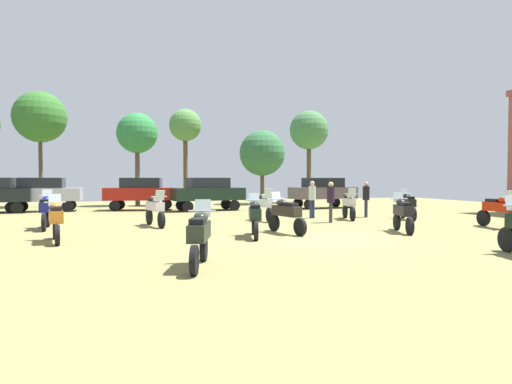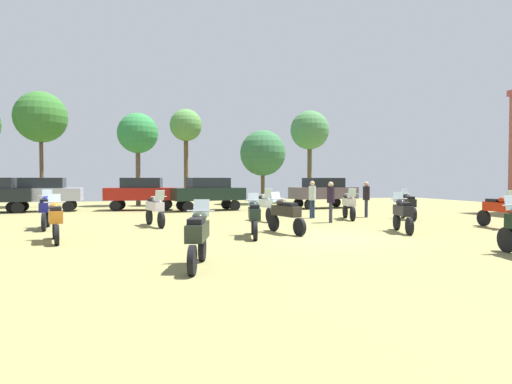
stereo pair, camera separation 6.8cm
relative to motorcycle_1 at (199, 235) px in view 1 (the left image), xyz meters
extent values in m
cube|color=olive|center=(4.43, 3.74, -0.72)|extent=(44.00, 52.00, 0.02)
cylinder|color=black|center=(0.18, 0.69, -0.40)|extent=(0.27, 0.61, 0.60)
cylinder|color=black|center=(-0.20, -0.74, -0.40)|extent=(0.27, 0.61, 0.60)
cube|color=#252D21|center=(-0.01, -0.03, 0.08)|extent=(0.67, 1.31, 0.36)
ellipsoid|color=#252D21|center=(0.07, 0.25, 0.36)|extent=(0.43, 0.55, 0.24)
cube|color=black|center=(-0.06, -0.24, 0.32)|extent=(0.43, 0.62, 0.12)
cube|color=silver|center=(0.15, 0.55, 0.54)|extent=(0.39, 0.24, 0.39)
cylinder|color=#B7B7BC|center=(0.12, 0.46, 0.48)|extent=(0.61, 0.20, 0.04)
cylinder|color=black|center=(12.23, 5.16, -0.38)|extent=(0.14, 0.65, 0.65)
cube|color=#B8220B|center=(12.21, 4.43, 0.12)|extent=(0.40, 1.26, 0.36)
ellipsoid|color=#B8220B|center=(12.20, 4.15, 0.40)|extent=(0.34, 0.49, 0.24)
cube|color=black|center=(12.22, 4.65, 0.36)|extent=(0.32, 0.57, 0.12)
cube|color=silver|center=(12.19, 3.84, 0.58)|extent=(0.36, 0.16, 0.39)
cylinder|color=#B7B7BC|center=(12.19, 3.93, 0.52)|extent=(0.62, 0.06, 0.04)
cylinder|color=black|center=(-4.87, 9.30, -0.37)|extent=(0.20, 0.68, 0.67)
cylinder|color=black|center=(-4.69, 7.77, -0.37)|extent=(0.20, 0.68, 0.67)
cube|color=navy|center=(-4.78, 8.53, 0.14)|extent=(0.51, 1.34, 0.36)
ellipsoid|color=navy|center=(-4.82, 8.83, 0.42)|extent=(0.37, 0.51, 0.24)
cube|color=black|center=(-4.76, 8.31, 0.38)|extent=(0.36, 0.59, 0.12)
cube|color=silver|center=(-4.85, 9.15, 0.60)|extent=(0.38, 0.19, 0.39)
cylinder|color=#B7B7BC|center=(-4.84, 9.06, 0.54)|extent=(0.62, 0.11, 0.04)
cylinder|color=black|center=(8.08, 8.44, -0.38)|extent=(0.27, 0.66, 0.65)
cylinder|color=black|center=(8.42, 9.88, -0.38)|extent=(0.27, 0.66, 0.65)
cube|color=silver|center=(8.25, 9.16, 0.12)|extent=(0.64, 1.31, 0.36)
ellipsoid|color=silver|center=(8.18, 8.89, 0.40)|extent=(0.42, 0.54, 0.24)
cube|color=black|center=(8.30, 9.38, 0.36)|extent=(0.42, 0.61, 0.12)
cube|color=silver|center=(8.11, 8.58, 0.58)|extent=(0.39, 0.23, 0.39)
cylinder|color=#B7B7BC|center=(8.13, 8.67, 0.52)|extent=(0.61, 0.18, 0.04)
cylinder|color=black|center=(3.46, 5.73, -0.40)|extent=(0.28, 0.62, 0.61)
cylinder|color=black|center=(3.89, 4.17, -0.40)|extent=(0.28, 0.62, 0.61)
cube|color=#2B261E|center=(3.67, 4.95, 0.08)|extent=(0.71, 1.42, 0.36)
ellipsoid|color=#2B261E|center=(3.59, 5.25, 0.36)|extent=(0.44, 0.55, 0.24)
cube|color=black|center=(3.74, 4.72, 0.32)|extent=(0.44, 0.62, 0.12)
cube|color=silver|center=(3.50, 5.58, 0.54)|extent=(0.39, 0.24, 0.39)
cylinder|color=#B7B7BC|center=(3.53, 5.48, 0.48)|extent=(0.61, 0.20, 0.04)
cylinder|color=black|center=(11.17, 9.13, -0.39)|extent=(0.30, 0.63, 0.62)
cylinder|color=black|center=(10.71, 7.65, -0.39)|extent=(0.30, 0.63, 0.62)
cube|color=black|center=(10.94, 8.39, 0.10)|extent=(0.74, 1.37, 0.36)
ellipsoid|color=black|center=(11.03, 8.67, 0.38)|extent=(0.45, 0.55, 0.24)
cube|color=black|center=(10.87, 8.17, 0.34)|extent=(0.45, 0.62, 0.12)
cube|color=silver|center=(11.13, 8.99, 0.56)|extent=(0.39, 0.25, 0.39)
cylinder|color=#B7B7BC|center=(11.10, 8.90, 0.50)|extent=(0.60, 0.22, 0.04)
cylinder|color=black|center=(2.52, 5.07, -0.40)|extent=(0.24, 0.61, 0.60)
cylinder|color=black|center=(2.20, 3.55, -0.40)|extent=(0.24, 0.61, 0.60)
cube|color=#1C2B23|center=(2.36, 4.31, 0.08)|extent=(0.62, 1.36, 0.36)
ellipsoid|color=#1C2B23|center=(2.42, 4.60, 0.36)|extent=(0.41, 0.54, 0.24)
cube|color=black|center=(2.31, 4.08, 0.32)|extent=(0.41, 0.61, 0.12)
cube|color=silver|center=(2.49, 4.92, 0.54)|extent=(0.38, 0.22, 0.39)
cylinder|color=#B7B7BC|center=(2.47, 4.82, 0.48)|extent=(0.61, 0.16, 0.04)
cylinder|color=black|center=(8.00, -0.15, -0.38)|extent=(0.23, 0.67, 0.65)
cube|color=silver|center=(7.97, -0.29, 0.59)|extent=(0.38, 0.21, 0.39)
cylinder|color=black|center=(-0.51, 7.66, -0.38)|extent=(0.29, 0.65, 0.64)
cylinder|color=black|center=(-0.95, 9.23, -0.38)|extent=(0.29, 0.65, 0.64)
cube|color=silver|center=(-0.73, 8.45, 0.12)|extent=(0.72, 1.43, 0.36)
ellipsoid|color=silver|center=(-0.65, 8.15, 0.40)|extent=(0.44, 0.55, 0.24)
cube|color=black|center=(-0.80, 8.68, 0.36)|extent=(0.44, 0.62, 0.12)
cube|color=silver|center=(-0.55, 7.81, 0.58)|extent=(0.39, 0.24, 0.39)
cylinder|color=#B7B7BC|center=(-0.58, 7.91, 0.52)|extent=(0.61, 0.20, 0.04)
cylinder|color=black|center=(8.04, 4.89, -0.40)|extent=(0.29, 0.61, 0.60)
cylinder|color=black|center=(7.61, 3.47, -0.40)|extent=(0.29, 0.61, 0.60)
cube|color=black|center=(7.82, 4.18, 0.08)|extent=(0.71, 1.31, 0.36)
ellipsoid|color=black|center=(7.90, 4.45, 0.36)|extent=(0.45, 0.55, 0.24)
cube|color=black|center=(7.76, 3.97, 0.32)|extent=(0.45, 0.62, 0.12)
cube|color=silver|center=(8.00, 4.76, 0.54)|extent=(0.39, 0.25, 0.39)
cylinder|color=#B7B7BC|center=(7.97, 4.67, 0.48)|extent=(0.60, 0.21, 0.04)
cylinder|color=black|center=(-3.90, 5.54, -0.40)|extent=(0.25, 0.61, 0.60)
cylinder|color=black|center=(-3.56, 4.07, -0.40)|extent=(0.25, 0.61, 0.60)
cube|color=#C76F1C|center=(-3.73, 4.80, 0.08)|extent=(0.64, 1.33, 0.36)
ellipsoid|color=#C76F1C|center=(-3.80, 5.08, 0.36)|extent=(0.42, 0.54, 0.24)
cube|color=black|center=(-3.68, 4.58, 0.32)|extent=(0.42, 0.61, 0.12)
cube|color=silver|center=(-3.87, 5.40, 0.54)|extent=(0.38, 0.23, 0.39)
cylinder|color=#B7B7BC|center=(-3.85, 5.30, 0.48)|extent=(0.61, 0.17, 0.04)
cylinder|color=black|center=(4.18, 8.71, -0.38)|extent=(0.18, 0.66, 0.65)
cylinder|color=black|center=(4.03, 10.30, -0.38)|extent=(0.18, 0.66, 0.65)
cube|color=silver|center=(4.11, 9.51, 0.13)|extent=(0.49, 1.39, 0.36)
ellipsoid|color=silver|center=(4.14, 9.20, 0.41)|extent=(0.37, 0.51, 0.24)
cube|color=black|center=(4.08, 9.74, 0.37)|extent=(0.35, 0.59, 0.12)
cube|color=silver|center=(4.17, 8.86, 0.59)|extent=(0.37, 0.19, 0.39)
cylinder|color=#B7B7BC|center=(4.16, 8.96, 0.53)|extent=(0.62, 0.10, 0.04)
cylinder|color=black|center=(-8.42, 17.50, -0.39)|extent=(0.65, 0.24, 0.64)
cylinder|color=black|center=(-8.48, 18.94, -0.39)|extent=(0.65, 0.24, 0.64)
cylinder|color=black|center=(-5.50, 17.61, -0.39)|extent=(0.65, 0.24, 0.64)
cylinder|color=black|center=(-5.55, 19.04, -0.39)|extent=(0.65, 0.24, 0.64)
cube|color=#ABABBF|center=(-6.99, 18.27, 0.31)|extent=(4.36, 1.95, 0.75)
cube|color=black|center=(-6.99, 18.27, 0.99)|extent=(2.42, 1.67, 0.61)
cylinder|color=black|center=(1.28, 15.52, -0.39)|extent=(0.67, 0.33, 0.64)
cylinder|color=black|center=(1.02, 16.93, -0.39)|extent=(0.67, 0.33, 0.64)
cylinder|color=black|center=(4.15, 16.04, -0.39)|extent=(0.67, 0.33, 0.64)
cylinder|color=black|center=(3.90, 17.46, -0.39)|extent=(0.67, 0.33, 0.64)
cube|color=black|center=(2.59, 16.49, 0.31)|extent=(4.55, 2.54, 0.75)
cube|color=black|center=(2.59, 16.49, 0.99)|extent=(2.61, 1.98, 0.61)
cylinder|color=black|center=(8.89, 15.75, -0.39)|extent=(0.66, 0.31, 0.64)
cylinder|color=black|center=(8.70, 17.17, -0.39)|extent=(0.66, 0.31, 0.64)
cylinder|color=black|center=(11.79, 16.15, -0.39)|extent=(0.66, 0.31, 0.64)
cylinder|color=black|center=(11.59, 17.57, -0.39)|extent=(0.66, 0.31, 0.64)
cube|color=#54494E|center=(10.24, 16.66, 0.31)|extent=(4.51, 2.37, 0.75)
cube|color=black|center=(10.24, 16.66, 0.99)|extent=(2.56, 1.89, 0.61)
cylinder|color=black|center=(-2.87, 17.39, -0.39)|extent=(0.66, 0.31, 0.64)
cylinder|color=black|center=(-2.66, 18.81, -0.39)|extent=(0.66, 0.31, 0.64)
cylinder|color=black|center=(0.03, 16.97, -0.39)|extent=(0.66, 0.31, 0.64)
cylinder|color=black|center=(0.23, 18.40, -0.39)|extent=(0.66, 0.31, 0.64)
cube|color=maroon|center=(-1.32, 17.89, 0.31)|extent=(4.51, 2.39, 0.75)
cube|color=black|center=(-1.32, 17.89, 0.99)|extent=(2.57, 1.90, 0.61)
cylinder|color=black|center=(-8.03, 17.09, -0.39)|extent=(0.66, 0.27, 0.64)
cylinder|color=black|center=(-8.14, 18.52, -0.39)|extent=(0.66, 0.27, 0.64)
cylinder|color=#31313F|center=(6.80, 8.06, -0.27)|extent=(0.14, 0.14, 0.87)
cylinder|color=#31313F|center=(6.74, 7.90, -0.27)|extent=(0.14, 0.14, 0.87)
cylinder|color=black|center=(6.77, 7.98, 0.51)|extent=(0.44, 0.44, 0.69)
sphere|color=tan|center=(6.77, 7.98, 0.97)|extent=(0.24, 0.24, 0.24)
cylinder|color=#23283D|center=(9.65, 9.99, -0.27)|extent=(0.14, 0.14, 0.87)
cylinder|color=#23283D|center=(9.55, 9.85, -0.27)|extent=(0.14, 0.14, 0.87)
cylinder|color=black|center=(9.60, 9.92, 0.50)|extent=(0.47, 0.47, 0.69)
sphere|color=tan|center=(9.60, 9.92, 0.96)|extent=(0.23, 0.23, 0.23)
cylinder|color=#212F4B|center=(6.86, 10.18, -0.26)|extent=(0.14, 0.14, 0.88)
cylinder|color=#212F4B|center=(6.71, 10.10, -0.26)|extent=(0.14, 0.14, 0.88)
cylinder|color=silver|center=(6.78, 10.14, 0.53)|extent=(0.46, 0.46, 0.70)
sphere|color=tan|center=(6.78, 10.14, 1.00)|extent=(0.24, 0.24, 0.24)
cylinder|color=brown|center=(1.80, 22.39, 1.98)|extent=(0.32, 0.32, 5.37)
sphere|color=#4E853F|center=(1.80, 22.39, 5.20)|extent=(2.36, 2.36, 2.36)
cylinder|color=brown|center=(-1.63, 22.85, 1.60)|extent=(0.33, 0.33, 4.61)
sphere|color=#2D7C3D|center=(-1.63, 22.85, 4.57)|extent=(2.92, 2.92, 2.92)
cylinder|color=#4E4228|center=(12.12, 23.77, 1.93)|extent=(0.37, 0.37, 5.28)
sphere|color=#437B45|center=(12.12, 23.77, 5.29)|extent=(3.21, 3.21, 3.21)
cylinder|color=#504224|center=(7.73, 22.51, 0.87)|extent=(0.30, 0.30, 3.16)
sphere|color=#32693C|center=(7.73, 22.51, 3.25)|extent=(3.54, 3.54, 3.54)
cylinder|color=brown|center=(-8.04, 22.82, 2.00)|extent=(0.25, 0.25, 5.40)
sphere|color=#316A28|center=(-8.04, 22.82, 5.48)|extent=(3.49, 3.49, 3.49)
camera|label=1|loc=(-1.13, -9.00, 1.18)|focal=29.53mm
camera|label=2|loc=(-1.07, -9.01, 1.18)|focal=29.53mm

